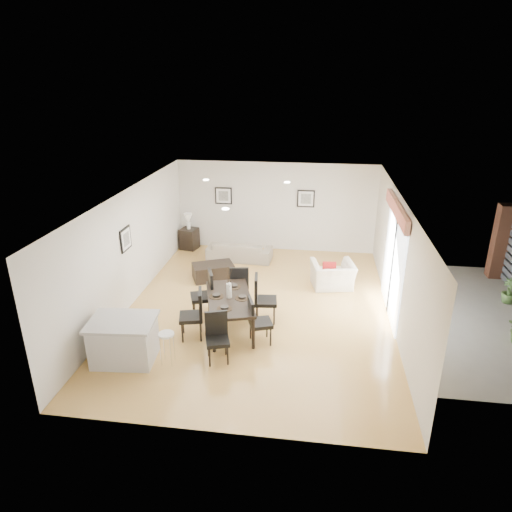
# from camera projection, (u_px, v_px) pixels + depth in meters

# --- Properties ---
(ground) EXTENTS (8.00, 8.00, 0.00)m
(ground) POSITION_uv_depth(u_px,v_px,m) (258.00, 309.00, 10.62)
(ground) COLOR tan
(ground) RESTS_ON ground
(wall_back) EXTENTS (6.00, 0.04, 2.70)m
(wall_back) POSITION_uv_depth(u_px,v_px,m) (276.00, 207.00, 13.80)
(wall_back) COLOR beige
(wall_back) RESTS_ON ground
(wall_front) EXTENTS (6.00, 0.04, 2.70)m
(wall_front) POSITION_uv_depth(u_px,v_px,m) (220.00, 358.00, 6.44)
(wall_front) COLOR beige
(wall_front) RESTS_ON ground
(wall_left) EXTENTS (0.04, 8.00, 2.70)m
(wall_left) POSITION_uv_depth(u_px,v_px,m) (129.00, 248.00, 10.51)
(wall_left) COLOR beige
(wall_left) RESTS_ON ground
(wall_right) EXTENTS (0.04, 8.00, 2.70)m
(wall_right) POSITION_uv_depth(u_px,v_px,m) (397.00, 262.00, 9.74)
(wall_right) COLOR beige
(wall_right) RESTS_ON ground
(ceiling) EXTENTS (6.00, 8.00, 0.02)m
(ceiling) POSITION_uv_depth(u_px,v_px,m) (258.00, 196.00, 9.62)
(ceiling) COLOR white
(ceiling) RESTS_ON wall_back
(sofa) EXTENTS (1.91, 0.83, 0.55)m
(sofa) POSITION_uv_depth(u_px,v_px,m) (240.00, 251.00, 13.37)
(sofa) COLOR gray
(sofa) RESTS_ON ground
(armchair) EXTENTS (1.20, 1.10, 0.67)m
(armchair) POSITION_uv_depth(u_px,v_px,m) (332.00, 275.00, 11.60)
(armchair) COLOR silver
(armchair) RESTS_ON ground
(courtyard_plant_b) EXTENTS (0.40, 0.40, 0.60)m
(courtyard_plant_b) POSITION_uv_depth(u_px,v_px,m) (510.00, 291.00, 10.81)
(courtyard_plant_b) COLOR #3F5C27
(courtyard_plant_b) RESTS_ON ground
(dining_table) EXTENTS (1.36, 1.97, 0.74)m
(dining_table) POSITION_uv_depth(u_px,v_px,m) (229.00, 301.00, 9.55)
(dining_table) COLOR black
(dining_table) RESTS_ON ground
(dining_chair_wnear) EXTENTS (0.57, 0.57, 1.05)m
(dining_chair_wnear) POSITION_uv_depth(u_px,v_px,m) (195.00, 312.00, 9.27)
(dining_chair_wnear) COLOR black
(dining_chair_wnear) RESTS_ON ground
(dining_chair_wfar) EXTENTS (0.62, 0.62, 1.07)m
(dining_chair_wfar) POSITION_uv_depth(u_px,v_px,m) (206.00, 292.00, 10.10)
(dining_chair_wfar) COLOR black
(dining_chair_wfar) RESTS_ON ground
(dining_chair_enear) EXTENTS (0.56, 0.56, 0.99)m
(dining_chair_enear) POSITION_uv_depth(u_px,v_px,m) (256.00, 319.00, 9.08)
(dining_chair_enear) COLOR black
(dining_chair_enear) RESTS_ON ground
(dining_chair_efar) EXTENTS (0.53, 0.53, 1.07)m
(dining_chair_efar) POSITION_uv_depth(u_px,v_px,m) (262.00, 296.00, 9.90)
(dining_chair_efar) COLOR black
(dining_chair_efar) RESTS_ON ground
(dining_chair_head) EXTENTS (0.54, 0.54, 0.96)m
(dining_chair_head) POSITION_uv_depth(u_px,v_px,m) (217.00, 334.00, 8.58)
(dining_chair_head) COLOR black
(dining_chair_head) RESTS_ON ground
(dining_chair_foot) EXTENTS (0.51, 0.51, 1.00)m
(dining_chair_foot) POSITION_uv_depth(u_px,v_px,m) (239.00, 283.00, 10.61)
(dining_chair_foot) COLOR black
(dining_chair_foot) RESTS_ON ground
(vase) EXTENTS (0.86, 1.32, 0.67)m
(vase) POSITION_uv_depth(u_px,v_px,m) (229.00, 285.00, 9.42)
(vase) COLOR white
(vase) RESTS_ON dining_table
(coffee_table) EXTENTS (1.21, 1.01, 0.42)m
(coffee_table) POSITION_uv_depth(u_px,v_px,m) (213.00, 271.00, 12.12)
(coffee_table) COLOR black
(coffee_table) RESTS_ON ground
(side_table) EXTENTS (0.58, 0.58, 0.65)m
(side_table) POSITION_uv_depth(u_px,v_px,m) (189.00, 239.00, 14.21)
(side_table) COLOR black
(side_table) RESTS_ON ground
(table_lamp) EXTENTS (0.26, 0.26, 0.49)m
(table_lamp) POSITION_uv_depth(u_px,v_px,m) (188.00, 219.00, 13.97)
(table_lamp) COLOR white
(table_lamp) RESTS_ON side_table
(cushion) EXTENTS (0.34, 0.13, 0.33)m
(cushion) POSITION_uv_depth(u_px,v_px,m) (329.00, 268.00, 11.44)
(cushion) COLOR maroon
(cushion) RESTS_ON armchair
(kitchen_island) EXTENTS (1.29, 1.04, 0.85)m
(kitchen_island) POSITION_uv_depth(u_px,v_px,m) (124.00, 340.00, 8.58)
(kitchen_island) COLOR #BCBBBE
(kitchen_island) RESTS_ON ground
(bar_stool) EXTENTS (0.29, 0.29, 0.64)m
(bar_stool) POSITION_uv_depth(u_px,v_px,m) (166.00, 338.00, 8.42)
(bar_stool) COLOR silver
(bar_stool) RESTS_ON ground
(framed_print_back_left) EXTENTS (0.52, 0.04, 0.52)m
(framed_print_back_left) POSITION_uv_depth(u_px,v_px,m) (223.00, 196.00, 13.87)
(framed_print_back_left) COLOR black
(framed_print_back_left) RESTS_ON wall_back
(framed_print_back_right) EXTENTS (0.52, 0.04, 0.52)m
(framed_print_back_right) POSITION_uv_depth(u_px,v_px,m) (306.00, 199.00, 13.55)
(framed_print_back_right) COLOR black
(framed_print_back_right) RESTS_ON wall_back
(framed_print_left_wall) EXTENTS (0.04, 0.52, 0.52)m
(framed_print_left_wall) POSITION_uv_depth(u_px,v_px,m) (126.00, 239.00, 10.21)
(framed_print_left_wall) COLOR black
(framed_print_left_wall) RESTS_ON wall_left
(sliding_door) EXTENTS (0.12, 2.70, 2.57)m
(sliding_door) POSITION_uv_depth(u_px,v_px,m) (395.00, 243.00, 9.90)
(sliding_door) COLOR white
(sliding_door) RESTS_ON wall_right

